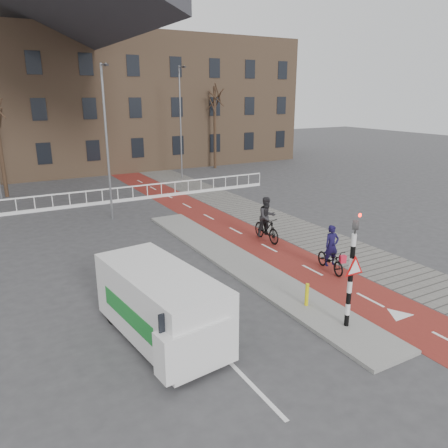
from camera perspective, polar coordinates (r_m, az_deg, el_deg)
ground at (r=15.60m, az=12.03°, el=-9.47°), size 120.00×120.00×0.00m
bike_lane at (r=24.11m, az=-0.91°, el=0.37°), size 2.50×60.00×0.01m
sidewalk at (r=25.51m, az=4.63°, el=1.23°), size 3.00×60.00×0.01m
curb_island at (r=18.13m, az=2.02°, el=-5.08°), size 1.80×16.00×0.12m
traffic_signal at (r=13.10m, az=16.37°, el=-5.48°), size 0.80×0.80×3.68m
bollard at (r=14.64m, az=10.76°, el=-9.04°), size 0.12×0.12×0.76m
cyclist_near at (r=17.74m, az=13.80°, el=-4.07°), size 0.94×1.88×1.88m
cyclist_far at (r=20.74m, az=5.59°, el=0.12°), size 0.95×2.04×2.15m
van at (r=12.68m, az=-8.29°, el=-10.22°), size 2.47×4.97×2.05m
railing at (r=28.47m, az=-19.47°, el=2.58°), size 28.00×0.10×0.99m
townhouse_row at (r=42.86m, az=-21.59°, el=16.97°), size 46.00×10.00×15.90m
tree_mid at (r=32.85m, az=-27.22°, el=8.97°), size 0.26×0.26×6.80m
tree_right at (r=41.23m, az=-1.20°, el=12.41°), size 0.26×0.26×7.41m
streetlight_near at (r=24.54m, az=-15.04°, el=9.95°), size 0.12×0.12×8.27m
streetlight_right at (r=36.49m, az=-5.70°, el=12.92°), size 0.12×0.12×8.87m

